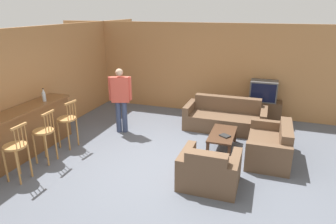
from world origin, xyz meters
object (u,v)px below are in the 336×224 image
at_px(couch_far, 225,118).
at_px(bottle, 44,95).
at_px(bar_chair_near, 16,150).
at_px(bar_chair_mid, 44,135).
at_px(coffee_table, 222,136).
at_px(tv_unit, 261,111).
at_px(bar_chair_far, 67,122).
at_px(tv, 264,91).
at_px(loveseat_right, 271,146).
at_px(person_by_window, 121,97).
at_px(book_on_table, 225,136).
at_px(armchair_near, 209,171).

height_order(couch_far, bottle, bottle).
relative_size(bar_chair_near, bar_chair_mid, 1.00).
bearing_deg(coffee_table, tv_unit, 71.05).
height_order(bar_chair_far, bottle, bottle).
bearing_deg(tv, couch_far, -133.66).
bearing_deg(bottle, bar_chair_mid, -53.24).
bearing_deg(loveseat_right, couch_far, 130.39).
xyz_separation_m(tv_unit, person_by_window, (-3.30, -1.96, 0.62)).
bearing_deg(tv_unit, bar_chair_mid, -136.10).
distance_m(bar_chair_mid, coffee_table, 3.72).
relative_size(bar_chair_near, person_by_window, 0.67).
relative_size(loveseat_right, tv, 2.09).
height_order(bar_chair_near, book_on_table, bar_chair_near).
bearing_deg(bar_chair_far, couch_far, 35.21).
bearing_deg(loveseat_right, tv, 97.17).
height_order(bar_chair_far, tv_unit, bar_chair_far).
height_order(coffee_table, tv_unit, tv_unit).
bearing_deg(book_on_table, tv_unit, 73.89).
relative_size(couch_far, loveseat_right, 1.39).
bearing_deg(tv_unit, bar_chair_near, -131.20).
relative_size(armchair_near, person_by_window, 0.63).
xyz_separation_m(couch_far, tv_unit, (0.86, 0.91, 0.01)).
height_order(bar_chair_near, bar_chair_far, same).
distance_m(bar_chair_mid, person_by_window, 2.06).
bearing_deg(coffee_table, armchair_near, -89.49).
height_order(loveseat_right, person_by_window, person_by_window).
bearing_deg(armchair_near, person_by_window, 146.43).
height_order(tv, book_on_table, tv).
height_order(tv_unit, book_on_table, tv_unit).
height_order(loveseat_right, tv, tv).
bearing_deg(tv_unit, book_on_table, -106.11).
bearing_deg(bar_chair_near, loveseat_right, 28.53).
relative_size(couch_far, tv_unit, 1.97).
distance_m(armchair_near, bottle, 4.00).
distance_m(loveseat_right, book_on_table, 0.95).
relative_size(bar_chair_mid, tv, 1.55).
bearing_deg(couch_far, bottle, -149.46).
xyz_separation_m(loveseat_right, tv_unit, (-0.28, 2.25, 0.01)).
bearing_deg(armchair_near, bar_chair_mid, -176.57).
bearing_deg(armchair_near, couch_far, 92.90).
relative_size(bar_chair_mid, person_by_window, 0.67).
bearing_deg(bar_chair_near, tv, 48.79).
distance_m(bar_chair_near, coffee_table, 4.10).
distance_m(armchair_near, tv, 3.78).
bearing_deg(tv_unit, armchair_near, -101.13).
relative_size(bar_chair_far, loveseat_right, 0.74).
bearing_deg(tv, tv_unit, 90.00).
height_order(armchair_near, loveseat_right, armchair_near).
distance_m(tv_unit, bottle, 5.60).
relative_size(bar_chair_near, bottle, 3.67).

